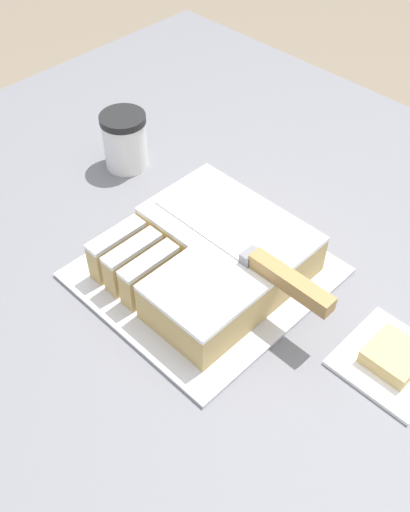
{
  "coord_description": "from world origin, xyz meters",
  "views": [
    {
      "loc": [
        0.37,
        -0.46,
        1.6
      ],
      "look_at": [
        -0.04,
        -0.05,
        1.0
      ],
      "focal_mm": 42.0,
      "sensor_mm": 36.0,
      "label": 1
    }
  ],
  "objects_px": {
    "cake": "(210,256)",
    "coffee_cup": "(125,140)",
    "brownie": "(394,356)",
    "cake_board": "(205,273)",
    "knife": "(272,270)"
  },
  "relations": [
    {
      "from": "cake",
      "to": "coffee_cup",
      "type": "relative_size",
      "value": 2.5
    },
    {
      "from": "brownie",
      "to": "cake_board",
      "type": "bearing_deg",
      "value": -168.24
    },
    {
      "from": "cake",
      "to": "brownie",
      "type": "relative_size",
      "value": 3.82
    },
    {
      "from": "brownie",
      "to": "cake",
      "type": "bearing_deg",
      "value": -169.1
    },
    {
      "from": "cake",
      "to": "coffee_cup",
      "type": "xyz_separation_m",
      "value": [
        -0.29,
        0.08,
        0.01
      ]
    },
    {
      "from": "cake",
      "to": "brownie",
      "type": "distance_m",
      "value": 0.28
    },
    {
      "from": "cake_board",
      "to": "brownie",
      "type": "height_order",
      "value": "brownie"
    },
    {
      "from": "brownie",
      "to": "knife",
      "type": "bearing_deg",
      "value": -165.57
    },
    {
      "from": "cake_board",
      "to": "coffee_cup",
      "type": "relative_size",
      "value": 3.19
    },
    {
      "from": "cake_board",
      "to": "knife",
      "type": "relative_size",
      "value": 1.03
    },
    {
      "from": "knife",
      "to": "coffee_cup",
      "type": "relative_size",
      "value": 3.09
    },
    {
      "from": "cake_board",
      "to": "coffee_cup",
      "type": "height_order",
      "value": "coffee_cup"
    },
    {
      "from": "knife",
      "to": "coffee_cup",
      "type": "bearing_deg",
      "value": -10.92
    },
    {
      "from": "knife",
      "to": "brownie",
      "type": "xyz_separation_m",
      "value": [
        0.17,
        0.04,
        -0.06
      ]
    },
    {
      "from": "cake",
      "to": "knife",
      "type": "xyz_separation_m",
      "value": [
        0.1,
        0.01,
        0.04
      ]
    }
  ]
}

